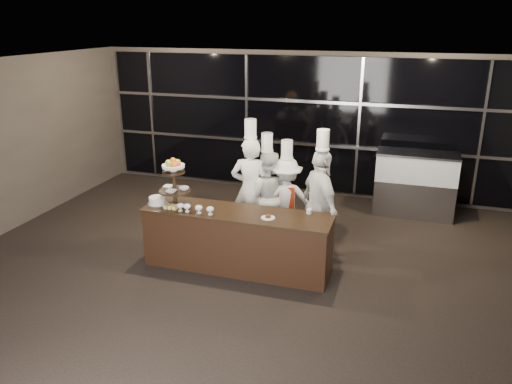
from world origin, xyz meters
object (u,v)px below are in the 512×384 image
(buffet_counter, at_px, (237,240))
(chef_b, at_px, (267,195))
(chef_d, at_px, (320,204))
(chef_a, at_px, (251,189))
(display_case, at_px, (415,181))
(display_stand, at_px, (174,178))
(chef_c, at_px, (286,199))
(layer_cake, at_px, (157,200))

(buffet_counter, xyz_separation_m, chef_b, (0.12, 1.15, 0.33))
(chef_b, height_order, chef_d, chef_d)
(chef_b, distance_m, chef_d, 1.08)
(chef_a, distance_m, chef_b, 0.30)
(chef_b, bearing_deg, buffet_counter, -95.92)
(display_case, bearing_deg, display_stand, -138.57)
(display_case, xyz_separation_m, chef_a, (-2.63, -2.06, 0.24))
(chef_a, xyz_separation_m, chef_c, (0.56, 0.18, -0.18))
(buffet_counter, height_order, layer_cake, layer_cake)
(display_stand, distance_m, chef_b, 1.69)
(display_stand, bearing_deg, display_case, 41.43)
(display_case, height_order, chef_b, chef_b)
(buffet_counter, height_order, chef_c, chef_c)
(chef_a, bearing_deg, chef_d, -14.15)
(layer_cake, relative_size, chef_a, 0.14)
(chef_d, bearing_deg, display_stand, -161.13)
(chef_c, bearing_deg, display_stand, -139.97)
(display_stand, distance_m, layer_cake, 0.46)
(buffet_counter, xyz_separation_m, display_stand, (-1.00, -0.00, 0.87))
(display_stand, bearing_deg, buffet_counter, 0.01)
(display_stand, relative_size, display_case, 0.50)
(buffet_counter, xyz_separation_m, chef_a, (-0.12, 1.03, 0.46))
(display_case, relative_size, chef_c, 0.85)
(chef_c, bearing_deg, chef_a, -162.27)
(layer_cake, xyz_separation_m, chef_d, (2.38, 0.77, -0.07))
(display_case, height_order, chef_a, chef_a)
(chef_c, bearing_deg, display_case, 42.38)
(display_stand, relative_size, chef_d, 0.36)
(chef_b, xyz_separation_m, chef_c, (0.32, 0.06, -0.06))
(display_stand, height_order, chef_b, chef_b)
(chef_b, bearing_deg, display_stand, -134.30)
(display_case, distance_m, chef_b, 3.08)
(layer_cake, height_order, chef_c, chef_c)
(buffet_counter, xyz_separation_m, chef_c, (0.44, 1.21, 0.28))
(layer_cake, bearing_deg, buffet_counter, 2.24)
(display_case, bearing_deg, layer_cake, -140.27)
(display_case, bearing_deg, chef_a, -141.85)
(chef_c, xyz_separation_m, chef_d, (0.67, -0.49, 0.16))
(display_case, xyz_separation_m, chef_c, (-2.07, -1.88, 0.06))
(layer_cake, xyz_separation_m, chef_b, (1.40, 1.20, -0.17))
(buffet_counter, bearing_deg, display_stand, -179.99)
(chef_c, distance_m, chef_d, 0.84)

